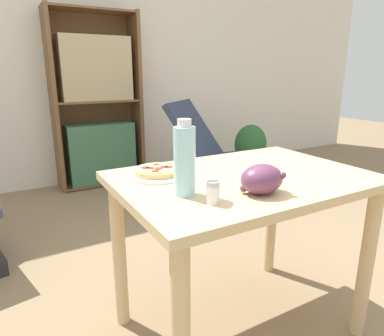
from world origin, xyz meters
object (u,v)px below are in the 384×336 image
(salt_shaker, at_px, (213,193))
(bookshelf, at_px, (98,109))
(pizza_on_plate, at_px, (157,172))
(potted_plant_floor, at_px, (250,148))
(drink_bottle, at_px, (184,160))
(grape_bunch, at_px, (262,179))
(lounge_chair_far, at_px, (212,167))

(salt_shaker, bearing_deg, bookshelf, 82.94)
(pizza_on_plate, bearing_deg, salt_shaker, -85.48)
(salt_shaker, xyz_separation_m, potted_plant_floor, (1.89, 2.12, -0.46))
(drink_bottle, bearing_deg, pizza_on_plate, 87.76)
(pizza_on_plate, distance_m, drink_bottle, 0.27)
(drink_bottle, bearing_deg, salt_shaker, -71.57)
(grape_bunch, height_order, potted_plant_floor, grape_bunch)
(pizza_on_plate, height_order, salt_shaker, salt_shaker)
(drink_bottle, height_order, potted_plant_floor, drink_bottle)
(potted_plant_floor, bearing_deg, bookshelf, 162.38)
(pizza_on_plate, xyz_separation_m, bookshelf, (0.35, 2.24, 0.03))
(lounge_chair_far, bearing_deg, bookshelf, 90.89)
(bookshelf, bearing_deg, lounge_chair_far, -48.71)
(drink_bottle, height_order, lounge_chair_far, drink_bottle)
(grape_bunch, height_order, bookshelf, bookshelf)
(drink_bottle, xyz_separation_m, bookshelf, (0.36, 2.50, -0.07))
(lounge_chair_far, bearing_deg, potted_plant_floor, -13.10)
(salt_shaker, bearing_deg, grape_bunch, -0.39)
(grape_bunch, distance_m, salt_shaker, 0.20)
(grape_bunch, xyz_separation_m, potted_plant_floor, (1.69, 2.12, -0.48))
(grape_bunch, distance_m, drink_bottle, 0.27)
(grape_bunch, bearing_deg, drink_bottle, 153.53)
(grape_bunch, bearing_deg, potted_plant_floor, 51.44)
(salt_shaker, xyz_separation_m, lounge_chair_far, (1.11, 1.72, -0.48))
(pizza_on_plate, distance_m, grape_bunch, 0.43)
(lounge_chair_far, relative_size, bookshelf, 0.56)
(pizza_on_plate, distance_m, potted_plant_floor, 2.63)
(potted_plant_floor, bearing_deg, salt_shaker, -131.70)
(potted_plant_floor, bearing_deg, pizza_on_plate, -137.59)
(pizza_on_plate, xyz_separation_m, lounge_chair_far, (1.14, 1.35, -0.46))
(drink_bottle, relative_size, salt_shaker, 3.50)
(salt_shaker, relative_size, potted_plant_floor, 0.13)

